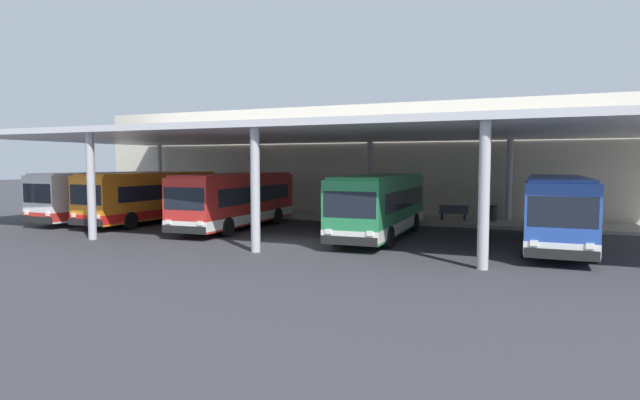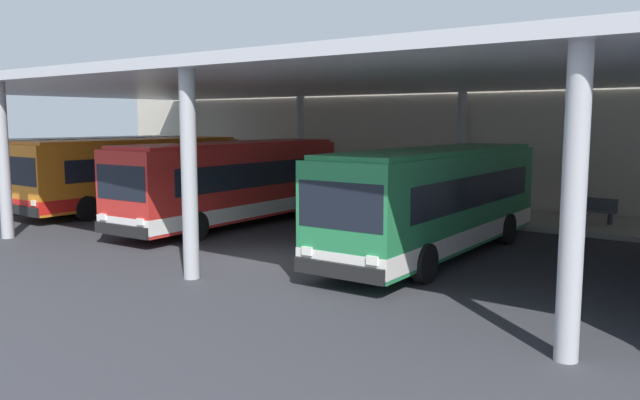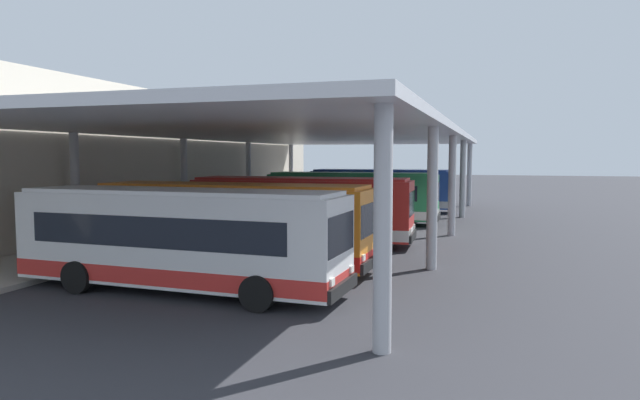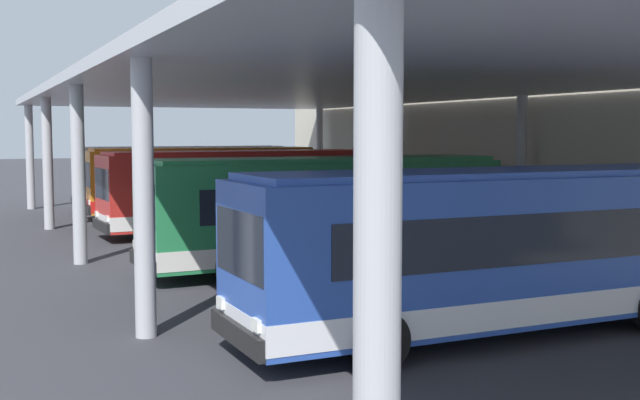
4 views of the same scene
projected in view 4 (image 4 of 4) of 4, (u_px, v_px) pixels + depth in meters
ground_plane at (165, 258)px, 24.60m from camera, size 200.00×200.00×0.00m
platform_kerb at (481, 235)px, 29.37m from camera, size 42.00×4.50×0.18m
station_building_facade at (554, 129)px, 30.36m from camera, size 48.00×1.60×7.99m
canopy_shelter at (327, 89)px, 26.39m from camera, size 40.00×17.00×5.55m
bus_nearest_bay at (183, 177)px, 40.06m from camera, size 2.97×10.61×3.17m
bus_second_bay at (204, 180)px, 36.79m from camera, size 2.86×10.58×3.17m
bus_middle_bay at (239, 190)px, 30.71m from camera, size 3.08×10.64×3.17m
bus_far_bay at (326, 210)px, 22.70m from camera, size 2.97×10.61×3.17m
bus_departing at (497, 248)px, 15.27m from camera, size 2.80×10.56×3.17m
bench_waiting at (603, 240)px, 23.84m from camera, size 1.80×0.45×0.92m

